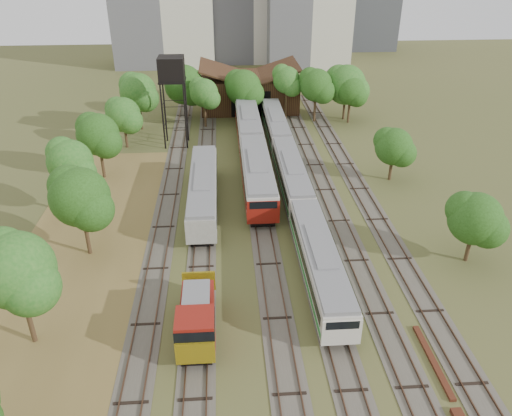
{
  "coord_description": "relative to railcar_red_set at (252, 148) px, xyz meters",
  "views": [
    {
      "loc": [
        -5.7,
        -26.26,
        25.61
      ],
      "look_at": [
        -2.7,
        16.55,
        2.5
      ],
      "focal_mm": 35.0,
      "sensor_mm": 36.0,
      "label": 1
    }
  ],
  "objects": [
    {
      "name": "tracks",
      "position": [
        1.33,
        -8.48,
        -2.09
      ],
      "size": [
        24.6,
        80.0,
        0.19
      ],
      "color": "#4C473D",
      "rests_on": "ground"
    },
    {
      "name": "railcar_green_set",
      "position": [
        4.0,
        -8.2,
        -0.3
      ],
      "size": [
        2.8,
        52.08,
        3.46
      ],
      "color": "black",
      "rests_on": "ground"
    },
    {
      "name": "rail_pile_far",
      "position": [
        10.2,
        -35.46,
        -2.02
      ],
      "size": [
        0.43,
        6.81,
        0.22
      ],
      "primitive_type": "cube",
      "color": "#522617",
      "rests_on": "ground"
    },
    {
      "name": "tree_band_far",
      "position": [
        0.29,
        17.16,
        3.44
      ],
      "size": [
        37.68,
        10.85,
        8.66
      ],
      "color": "#382616",
      "rests_on": "ground"
    },
    {
      "name": "maintenance_shed",
      "position": [
        1.0,
        24.5,
        0.78
      ],
      "size": [
        16.45,
        11.55,
        7.58
      ],
      "color": "#351B13",
      "rests_on": "ground"
    },
    {
      "name": "dry_grass_patch",
      "position": [
        -16.0,
        -25.48,
        -2.11
      ],
      "size": [
        14.0,
        60.0,
        0.04
      ],
      "primitive_type": "cube",
      "color": "brown",
      "rests_on": "ground"
    },
    {
      "name": "ground",
      "position": [
        2.0,
        -33.48,
        -2.13
      ],
      "size": [
        240.0,
        240.0,
        0.0
      ],
      "primitive_type": "plane",
      "color": "#475123",
      "rests_on": "ground"
    },
    {
      "name": "railcar_rear",
      "position": [
        0.0,
        27.25,
        -0.33
      ],
      "size": [
        2.76,
        16.08,
        3.41
      ],
      "color": "black",
      "rests_on": "ground"
    },
    {
      "name": "railcar_red_set",
      "position": [
        0.0,
        0.0,
        0.0
      ],
      "size": [
        3.26,
        34.58,
        4.03
      ],
      "color": "black",
      "rests_on": "ground"
    },
    {
      "name": "tree_band_right",
      "position": [
        16.84,
        -5.5,
        2.44
      ],
      "size": [
        6.23,
        43.55,
        7.4
      ],
      "color": "#382616",
      "rests_on": "ground"
    },
    {
      "name": "shunter_locomotive",
      "position": [
        -6.0,
        -32.02,
        -0.45
      ],
      "size": [
        2.68,
        8.1,
        3.51
      ],
      "color": "black",
      "rests_on": "ground"
    },
    {
      "name": "water_tower",
      "position": [
        -10.2,
        7.53,
        8.14
      ],
      "size": [
        3.53,
        3.53,
        12.18
      ],
      "color": "black",
      "rests_on": "ground"
    },
    {
      "name": "old_grey_coach",
      "position": [
        -6.0,
        -11.48,
        -0.16
      ],
      "size": [
        2.93,
        18.0,
        3.62
      ],
      "color": "black",
      "rests_on": "ground"
    },
    {
      "name": "tree_band_left",
      "position": [
        -17.8,
        -19.69,
        3.37
      ],
      "size": [
        7.64,
        53.49,
        8.9
      ],
      "color": "#382616",
      "rests_on": "ground"
    }
  ]
}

